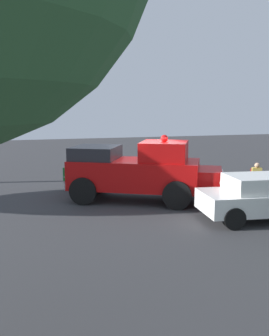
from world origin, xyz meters
name	(u,v)px	position (x,y,z in m)	size (l,w,h in m)	color
ground_plane	(148,199)	(0.00, 0.00, 0.00)	(60.00, 60.00, 0.00)	#333335
vintage_fire_truck	(140,170)	(-0.35, -0.12, 1.20)	(6.27, 4.74, 2.59)	black
classic_hot_rod	(267,197)	(2.80, -3.71, 0.75)	(4.56, 2.39, 1.46)	black
lawn_chair_near_truck	(256,179)	(4.83, -0.18, 0.59)	(0.65, 0.65, 1.02)	#B7BABF
lawn_chair_by_car	(69,177)	(-2.78, 2.59, 0.59)	(0.69, 0.69, 1.02)	#B7BABF
lawn_chair_spare	(267,184)	(4.61, -1.23, 0.59)	(0.69, 0.69, 1.02)	#B7BABF
spectator_seated	(257,177)	(4.77, -0.30, 0.70)	(0.56, 0.64, 1.29)	#383842
traffic_cone	(204,175)	(3.83, 2.69, 0.31)	(0.40, 0.40, 0.64)	orange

